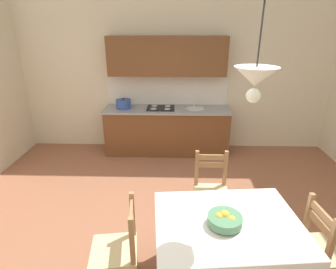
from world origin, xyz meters
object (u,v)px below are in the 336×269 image
at_px(dining_chair_window_side, 328,249).
at_px(dining_chair_kitchen_side, 211,191).
at_px(dining_chair_tv_side, 118,249).
at_px(kitchen_cabinetry, 167,110).
at_px(dining_table, 227,233).
at_px(pendant_lamp, 255,78).
at_px(fruit_bowl, 225,219).

height_order(dining_chair_window_side, dining_chair_kitchen_side, same).
distance_m(dining_chair_window_side, dining_chair_tv_side, 1.94).
height_order(kitchen_cabinetry, dining_chair_kitchen_side, kitchen_cabinetry).
relative_size(kitchen_cabinetry, dining_table, 1.74).
xyz_separation_m(dining_table, pendant_lamp, (0.10, 0.03, 1.39)).
bearing_deg(dining_table, pendant_lamp, 15.21).
relative_size(dining_chair_window_side, pendant_lamp, 1.16).
distance_m(dining_chair_kitchen_side, pendant_lamp, 1.82).
relative_size(dining_chair_kitchen_side, fruit_bowl, 3.10).
xyz_separation_m(kitchen_cabinetry, dining_chair_tv_side, (-0.34, -3.11, -0.41)).
relative_size(dining_table, dining_chair_tv_side, 1.47).
height_order(dining_table, dining_chair_window_side, dining_chair_window_side).
height_order(dining_chair_kitchen_side, fruit_bowl, dining_chair_kitchen_side).
relative_size(dining_table, dining_chair_kitchen_side, 1.47).
distance_m(dining_table, pendant_lamp, 1.39).
bearing_deg(dining_chair_kitchen_side, dining_chair_window_side, -43.67).
distance_m(dining_table, fruit_bowl, 0.20).
xyz_separation_m(dining_table, dining_chair_window_side, (0.95, 0.02, -0.18)).
bearing_deg(kitchen_cabinetry, dining_chair_window_side, -62.43).
distance_m(dining_chair_window_side, fruit_bowl, 1.06).
bearing_deg(pendant_lamp, dining_table, -164.79).
distance_m(dining_chair_kitchen_side, fruit_bowl, 1.06).
relative_size(dining_table, pendant_lamp, 1.70).
distance_m(dining_chair_window_side, pendant_lamp, 1.78).
bearing_deg(pendant_lamp, kitchen_cabinetry, 103.79).
bearing_deg(kitchen_cabinetry, pendant_lamp, -76.21).
bearing_deg(dining_chair_tv_side, fruit_bowl, -0.46).
bearing_deg(dining_chair_kitchen_side, pendant_lamp, -82.47).
height_order(dining_chair_kitchen_side, pendant_lamp, pendant_lamp).
relative_size(kitchen_cabinetry, fruit_bowl, 7.94).
xyz_separation_m(dining_chair_kitchen_side, pendant_lamp, (0.12, -0.91, 1.57)).
bearing_deg(kitchen_cabinetry, dining_table, -78.09).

